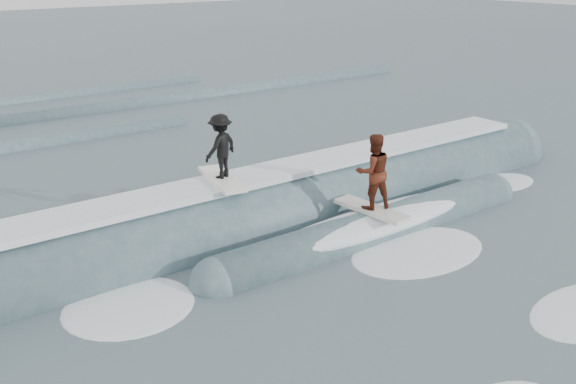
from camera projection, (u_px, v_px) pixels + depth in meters
ground at (354, 271)px, 13.83m from camera, size 160.00×160.00×0.00m
breaking_wave at (279, 222)px, 16.31m from camera, size 22.30×4.06×2.56m
surfer_black at (221, 150)px, 15.00m from camera, size 1.12×2.07×1.63m
surfer_red at (373, 175)px, 15.12m from camera, size 1.05×2.04×1.92m
whitewater at (360, 284)px, 13.25m from camera, size 18.83×8.23×0.10m
far_swells at (76, 117)px, 27.20m from camera, size 37.45×8.65×0.80m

